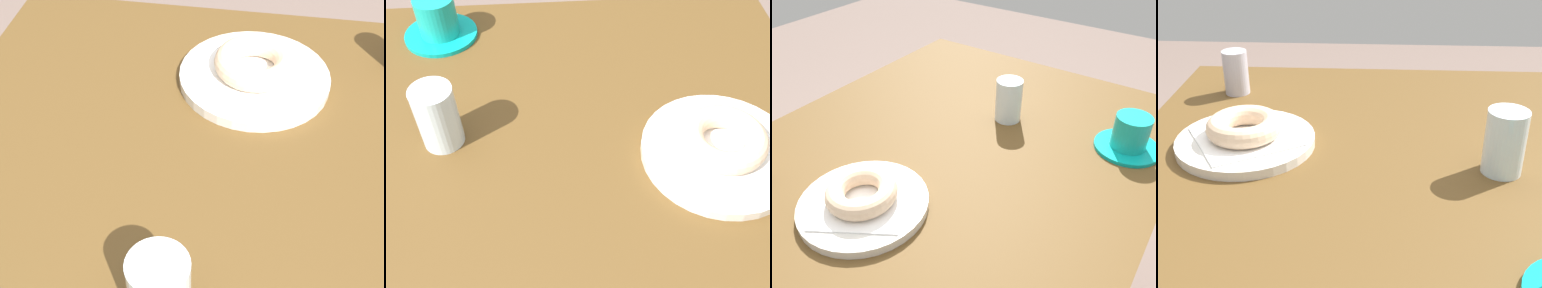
% 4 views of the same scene
% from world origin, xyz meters
% --- Properties ---
extents(table, '(0.94, 0.83, 0.72)m').
position_xyz_m(table, '(0.00, 0.00, 0.65)').
color(table, brown).
rests_on(table, ground_plane).
extents(plate_sugar_ring, '(0.23, 0.23, 0.02)m').
position_xyz_m(plate_sugar_ring, '(0.27, -0.02, 0.73)').
color(plate_sugar_ring, silver).
rests_on(plate_sugar_ring, table).
extents(napkin_sugar_ring, '(0.21, 0.21, 0.00)m').
position_xyz_m(napkin_sugar_ring, '(0.27, -0.02, 0.74)').
color(napkin_sugar_ring, white).
rests_on(napkin_sugar_ring, plate_sugar_ring).
extents(donut_sugar_ring, '(0.12, 0.12, 0.03)m').
position_xyz_m(donut_sugar_ring, '(0.27, -0.02, 0.76)').
color(donut_sugar_ring, beige).
rests_on(donut_sugar_ring, napkin_sugar_ring).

